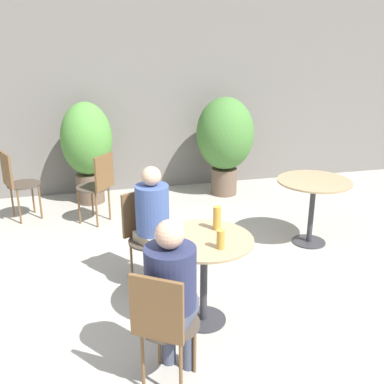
# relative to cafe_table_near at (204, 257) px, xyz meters

# --- Properties ---
(ground_plane) EXTENTS (20.00, 20.00, 0.00)m
(ground_plane) POSITION_rel_cafe_table_near_xyz_m (0.15, -0.11, -0.59)
(ground_plane) COLOR #9E998E
(storefront_wall) EXTENTS (10.00, 0.06, 3.00)m
(storefront_wall) POSITION_rel_cafe_table_near_xyz_m (0.15, 3.59, 0.91)
(storefront_wall) COLOR slate
(storefront_wall) RESTS_ON ground_plane
(cafe_table_near) EXTENTS (0.78, 0.78, 0.75)m
(cafe_table_near) POSITION_rel_cafe_table_near_xyz_m (0.00, 0.00, 0.00)
(cafe_table_near) COLOR #2D2D33
(cafe_table_near) RESTS_ON ground_plane
(cafe_table_far) EXTENTS (0.81, 0.81, 0.75)m
(cafe_table_far) POSITION_rel_cafe_table_near_xyz_m (1.57, 1.15, 0.01)
(cafe_table_far) COLOR #2D2D33
(cafe_table_far) RESTS_ON ground_plane
(bistro_chair_0) EXTENTS (0.45, 0.46, 0.90)m
(bistro_chair_0) POSITION_rel_cafe_table_near_xyz_m (-0.37, 0.74, -0.05)
(bistro_chair_0) COLOR #42382D
(bistro_chair_0) RESTS_ON ground_plane
(bistro_chair_1) EXTENTS (0.46, 0.47, 0.90)m
(bistro_chair_1) POSITION_rel_cafe_table_near_xyz_m (-0.46, -0.69, -0.05)
(bistro_chair_1) COLOR #42382D
(bistro_chair_1) RESTS_ON ground_plane
(bistro_chair_2) EXTENTS (0.46, 0.45, 0.90)m
(bistro_chair_2) POSITION_rel_cafe_table_near_xyz_m (-1.73, 2.66, -0.05)
(bistro_chair_2) COLOR #42382D
(bistro_chair_2) RESTS_ON ground_plane
(bistro_chair_3) EXTENTS (0.47, 0.47, 0.90)m
(bistro_chair_3) POSITION_rel_cafe_table_near_xyz_m (-0.72, 2.31, -0.05)
(bistro_chair_3) COLOR #42382D
(bistro_chair_3) RESTS_ON ground_plane
(seated_person_0) EXTENTS (0.36, 0.37, 1.18)m
(seated_person_0) POSITION_rel_cafe_table_near_xyz_m (-0.30, 0.61, 0.12)
(seated_person_0) COLOR gray
(seated_person_0) RESTS_ON ground_plane
(seated_person_1) EXTENTS (0.42, 0.43, 1.18)m
(seated_person_1) POSITION_rel_cafe_table_near_xyz_m (-0.38, -0.57, 0.12)
(seated_person_1) COLOR #42475B
(seated_person_1) RESTS_ON ground_plane
(beer_glass_0) EXTENTS (0.07, 0.07, 0.20)m
(beer_glass_0) POSITION_rel_cafe_table_near_xyz_m (0.15, 0.14, 0.26)
(beer_glass_0) COLOR #B28433
(beer_glass_0) RESTS_ON cafe_table_near
(beer_glass_1) EXTENTS (0.07, 0.07, 0.19)m
(beer_glass_1) POSITION_rel_cafe_table_near_xyz_m (-0.20, -0.04, 0.25)
(beer_glass_1) COLOR beige
(beer_glass_1) RESTS_ON cafe_table_near
(beer_glass_2) EXTENTS (0.06, 0.06, 0.15)m
(beer_glass_2) POSITION_rel_cafe_table_near_xyz_m (0.07, -0.19, 0.23)
(beer_glass_2) COLOR #B28433
(beer_glass_2) RESTS_ON cafe_table_near
(potted_plant_0) EXTENTS (0.70, 0.70, 1.42)m
(potted_plant_0) POSITION_rel_cafe_table_near_xyz_m (-0.82, 3.12, 0.25)
(potted_plant_0) COLOR brown
(potted_plant_0) RESTS_ON ground_plane
(potted_plant_1) EXTENTS (0.83, 0.83, 1.44)m
(potted_plant_1) POSITION_rel_cafe_table_near_xyz_m (1.13, 3.00, 0.27)
(potted_plant_1) COLOR brown
(potted_plant_1) RESTS_ON ground_plane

